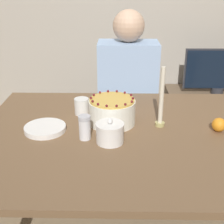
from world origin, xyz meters
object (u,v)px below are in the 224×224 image
cake (112,111)px  sugar_bowl (110,133)px  tv_monitor (220,71)px  sugar_shaker (85,127)px  candle (161,103)px  person_man_blue_shirt (127,113)px

cake → sugar_bowl: size_ratio=1.85×
cake → tv_monitor: bearing=50.4°
sugar_shaker → sugar_bowl: bearing=-14.4°
sugar_shaker → tv_monitor: size_ratio=0.20×
candle → tv_monitor: bearing=59.9°
person_man_blue_shirt → candle: bearing=102.0°
sugar_shaker → person_man_blue_shirt: bearing=75.0°
cake → tv_monitor: tv_monitor is taller
candle → person_man_blue_shirt: (-0.14, 0.66, -0.34)m
person_man_blue_shirt → sugar_bowl: bearing=83.1°
cake → sugar_shaker: size_ratio=2.05×
cake → person_man_blue_shirt: size_ratio=0.18×
sugar_bowl → candle: (0.24, 0.17, 0.08)m
tv_monitor → sugar_shaker: bearing=-129.0°
cake → person_man_blue_shirt: 0.70m
cake → sugar_bowl: (-0.01, -0.20, -0.02)m
sugar_bowl → candle: size_ratio=0.42×
candle → person_man_blue_shirt: size_ratio=0.24×
tv_monitor → candle: bearing=-120.1°
tv_monitor → sugar_bowl: bearing=-124.9°
sugar_shaker → tv_monitor: (0.96, 1.19, -0.07)m
cake → sugar_shaker: bearing=-125.3°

